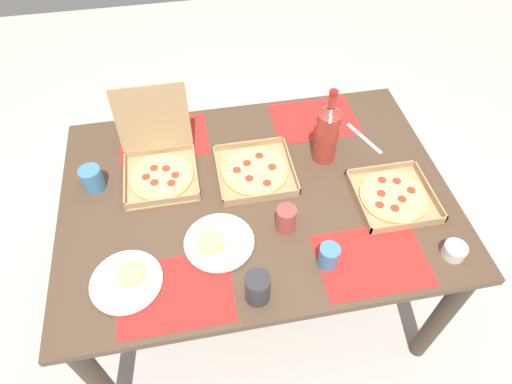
{
  "coord_description": "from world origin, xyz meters",
  "views": [
    {
      "loc": [
        -0.19,
        -1.03,
        1.99
      ],
      "look_at": [
        0.0,
        0.0,
        0.73
      ],
      "focal_mm": 30.79,
      "sensor_mm": 36.0,
      "label": 1
    }
  ],
  "objects_px": {
    "pizza_box_edge_far": "(159,164)",
    "cup_clear_right": "(92,179)",
    "pizza_box_center": "(255,171)",
    "pizza_box_corner_left": "(393,197)",
    "cup_dark": "(286,219)",
    "condiment_bowl": "(454,251)",
    "plate_far_left": "(127,281)",
    "cup_spare": "(258,288)",
    "plate_near_right": "(218,243)",
    "cup_clear_left": "(329,256)",
    "soda_bottle": "(327,132)"
  },
  "relations": [
    {
      "from": "pizza_box_edge_far",
      "to": "cup_clear_right",
      "type": "distance_m",
      "value": 0.25
    },
    {
      "from": "pizza_box_center",
      "to": "pizza_box_corner_left",
      "type": "xyz_separation_m",
      "value": [
        0.48,
        -0.22,
        0.0
      ]
    },
    {
      "from": "cup_dark",
      "to": "condiment_bowl",
      "type": "height_order",
      "value": "cup_dark"
    },
    {
      "from": "pizza_box_corner_left",
      "to": "plate_far_left",
      "type": "relative_size",
      "value": 1.22
    },
    {
      "from": "plate_far_left",
      "to": "cup_spare",
      "type": "distance_m",
      "value": 0.42
    },
    {
      "from": "pizza_box_edge_far",
      "to": "cup_dark",
      "type": "bearing_deg",
      "value": -39.39
    },
    {
      "from": "plate_near_right",
      "to": "cup_dark",
      "type": "bearing_deg",
      "value": 6.65
    },
    {
      "from": "pizza_box_edge_far",
      "to": "cup_spare",
      "type": "distance_m",
      "value": 0.64
    },
    {
      "from": "pizza_box_center",
      "to": "cup_clear_left",
      "type": "height_order",
      "value": "cup_clear_left"
    },
    {
      "from": "pizza_box_edge_far",
      "to": "plate_far_left",
      "type": "height_order",
      "value": "pizza_box_edge_far"
    },
    {
      "from": "plate_near_right",
      "to": "cup_clear_left",
      "type": "distance_m",
      "value": 0.37
    },
    {
      "from": "plate_near_right",
      "to": "cup_clear_right",
      "type": "relative_size",
      "value": 2.48
    },
    {
      "from": "pizza_box_edge_far",
      "to": "pizza_box_corner_left",
      "type": "relative_size",
      "value": 1.1
    },
    {
      "from": "soda_bottle",
      "to": "cup_dark",
      "type": "xyz_separation_m",
      "value": [
        -0.23,
        -0.31,
        -0.08
      ]
    },
    {
      "from": "pizza_box_edge_far",
      "to": "cup_clear_left",
      "type": "distance_m",
      "value": 0.73
    },
    {
      "from": "pizza_box_corner_left",
      "to": "condiment_bowl",
      "type": "height_order",
      "value": "condiment_bowl"
    },
    {
      "from": "plate_near_right",
      "to": "plate_far_left",
      "type": "distance_m",
      "value": 0.32
    },
    {
      "from": "plate_near_right",
      "to": "pizza_box_corner_left",
      "type": "bearing_deg",
      "value": 7.01
    },
    {
      "from": "condiment_bowl",
      "to": "pizza_box_corner_left",
      "type": "bearing_deg",
      "value": 111.67
    },
    {
      "from": "condiment_bowl",
      "to": "cup_dark",
      "type": "bearing_deg",
      "value": 158.04
    },
    {
      "from": "pizza_box_edge_far",
      "to": "plate_far_left",
      "type": "relative_size",
      "value": 1.35
    },
    {
      "from": "plate_near_right",
      "to": "condiment_bowl",
      "type": "bearing_deg",
      "value": -13.49
    },
    {
      "from": "cup_clear_right",
      "to": "condiment_bowl",
      "type": "bearing_deg",
      "value": -23.66
    },
    {
      "from": "cup_spare",
      "to": "plate_near_right",
      "type": "bearing_deg",
      "value": 114.11
    },
    {
      "from": "pizza_box_edge_far",
      "to": "cup_dark",
      "type": "height_order",
      "value": "pizza_box_edge_far"
    },
    {
      "from": "cup_dark",
      "to": "cup_clear_right",
      "type": "bearing_deg",
      "value": 155.03
    },
    {
      "from": "cup_spare",
      "to": "cup_dark",
      "type": "distance_m",
      "value": 0.28
    },
    {
      "from": "plate_far_left",
      "to": "cup_clear_left",
      "type": "height_order",
      "value": "cup_clear_left"
    },
    {
      "from": "pizza_box_edge_far",
      "to": "plate_near_right",
      "type": "bearing_deg",
      "value": -64.55
    },
    {
      "from": "pizza_box_corner_left",
      "to": "pizza_box_edge_far",
      "type": "bearing_deg",
      "value": 160.92
    },
    {
      "from": "cup_spare",
      "to": "cup_clear_left",
      "type": "relative_size",
      "value": 1.23
    },
    {
      "from": "condiment_bowl",
      "to": "plate_far_left",
      "type": "bearing_deg",
      "value": 175.13
    },
    {
      "from": "pizza_box_center",
      "to": "condiment_bowl",
      "type": "distance_m",
      "value": 0.75
    },
    {
      "from": "soda_bottle",
      "to": "cup_clear_left",
      "type": "height_order",
      "value": "soda_bottle"
    },
    {
      "from": "soda_bottle",
      "to": "cup_dark",
      "type": "bearing_deg",
      "value": -126.28
    },
    {
      "from": "cup_clear_right",
      "to": "pizza_box_center",
      "type": "bearing_deg",
      "value": -3.52
    },
    {
      "from": "pizza_box_center",
      "to": "pizza_box_corner_left",
      "type": "relative_size",
      "value": 1.03
    },
    {
      "from": "soda_bottle",
      "to": "condiment_bowl",
      "type": "xyz_separation_m",
      "value": [
        0.3,
        -0.52,
        -0.11
      ]
    },
    {
      "from": "pizza_box_edge_far",
      "to": "plate_far_left",
      "type": "xyz_separation_m",
      "value": [
        -0.13,
        -0.46,
        -0.04
      ]
    },
    {
      "from": "pizza_box_edge_far",
      "to": "cup_spare",
      "type": "xyz_separation_m",
      "value": [
        0.27,
        -0.58,
        0.01
      ]
    },
    {
      "from": "plate_far_left",
      "to": "cup_clear_right",
      "type": "distance_m",
      "value": 0.45
    },
    {
      "from": "pizza_box_center",
      "to": "cup_dark",
      "type": "height_order",
      "value": "cup_dark"
    },
    {
      "from": "soda_bottle",
      "to": "cup_clear_left",
      "type": "relative_size",
      "value": 3.66
    },
    {
      "from": "cup_dark",
      "to": "cup_clear_left",
      "type": "height_order",
      "value": "cup_dark"
    },
    {
      "from": "cup_spare",
      "to": "cup_clear_left",
      "type": "distance_m",
      "value": 0.26
    },
    {
      "from": "pizza_box_corner_left",
      "to": "plate_far_left",
      "type": "distance_m",
      "value": 0.98
    },
    {
      "from": "pizza_box_center",
      "to": "plate_far_left",
      "type": "relative_size",
      "value": 1.26
    },
    {
      "from": "plate_far_left",
      "to": "cup_dark",
      "type": "xyz_separation_m",
      "value": [
        0.54,
        0.12,
        0.04
      ]
    },
    {
      "from": "plate_far_left",
      "to": "condiment_bowl",
      "type": "relative_size",
      "value": 3.0
    },
    {
      "from": "pizza_box_corner_left",
      "to": "plate_near_right",
      "type": "distance_m",
      "value": 0.66
    }
  ]
}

